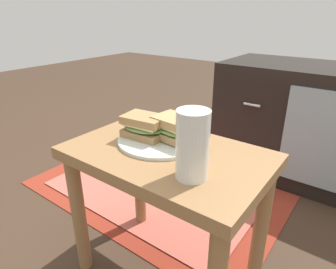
{
  "coord_description": "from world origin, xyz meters",
  "views": [
    {
      "loc": [
        0.44,
        -0.58,
        0.82
      ],
      "look_at": [
        0.0,
        0.0,
        0.51
      ],
      "focal_mm": 31.21,
      "sensor_mm": 36.0,
      "label": 1
    }
  ],
  "objects": [
    {
      "name": "sandwich_front",
      "position": [
        -0.1,
        0.02,
        0.5
      ],
      "size": [
        0.14,
        0.1,
        0.07
      ],
      "color": "#9E7A4C",
      "rests_on": "plate"
    },
    {
      "name": "plate",
      "position": [
        -0.05,
        0.04,
        0.47
      ],
      "size": [
        0.25,
        0.25,
        0.01
      ],
      "primitive_type": "cylinder",
      "color": "silver",
      "rests_on": "side_table"
    },
    {
      "name": "tv_cabinet",
      "position": [
        0.23,
        0.95,
        0.29
      ],
      "size": [
        0.96,
        0.46,
        0.58
      ],
      "color": "black",
      "rests_on": "ground"
    },
    {
      "name": "beer_glass",
      "position": [
        0.13,
        -0.08,
        0.54
      ],
      "size": [
        0.08,
        0.08,
        0.16
      ],
      "color": "silver",
      "rests_on": "side_table"
    },
    {
      "name": "side_table",
      "position": [
        0.0,
        0.0,
        0.37
      ],
      "size": [
        0.56,
        0.36,
        0.46
      ],
      "color": "olive",
      "rests_on": "ground"
    },
    {
      "name": "area_rug",
      "position": [
        -0.34,
        0.36,
        0.0
      ],
      "size": [
        1.18,
        0.73,
        0.01
      ],
      "color": "maroon",
      "rests_on": "ground"
    },
    {
      "name": "sandwich_back",
      "position": [
        -0.01,
        0.06,
        0.51
      ],
      "size": [
        0.16,
        0.11,
        0.07
      ],
      "color": "tan",
      "rests_on": "plate"
    }
  ]
}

